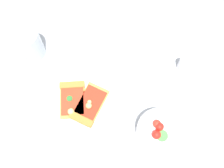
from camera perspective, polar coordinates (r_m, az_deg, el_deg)
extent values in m
plane|color=#B2B7BC|center=(0.90, -5.91, -3.64)|extent=(2.40, 2.40, 0.00)
cylinder|color=white|center=(0.89, -6.27, -3.24)|extent=(0.23, 0.23, 0.01)
cube|color=gold|center=(0.88, -7.68, -3.10)|extent=(0.13, 0.13, 0.01)
cube|color=#B77A33|center=(0.90, -7.76, -0.24)|extent=(0.07, 0.06, 0.01)
cube|color=red|center=(0.88, -7.73, -2.99)|extent=(0.11, 0.12, 0.00)
cylinder|color=#2D722D|center=(0.88, -8.27, -2.81)|extent=(0.02, 0.02, 0.00)
sphere|color=#F2D87F|center=(0.86, -8.17, -5.16)|extent=(0.02, 0.02, 0.02)
cube|color=gold|center=(0.87, -4.32, -4.00)|extent=(0.09, 0.14, 0.01)
cube|color=#B77A33|center=(0.86, -5.99, -6.91)|extent=(0.07, 0.03, 0.02)
cube|color=#B22D19|center=(0.87, -4.34, -3.89)|extent=(0.08, 0.12, 0.00)
sphere|color=#EAD172|center=(0.86, -4.74, -4.43)|extent=(0.02, 0.02, 0.02)
sphere|color=#F2D87F|center=(0.87, -4.42, -3.52)|extent=(0.01, 0.01, 0.01)
cylinder|color=white|center=(0.85, 8.77, -9.03)|extent=(0.12, 0.12, 0.06)
torus|color=white|center=(0.82, 9.11, -8.54)|extent=(0.12, 0.12, 0.01)
sphere|color=red|center=(0.81, 8.72, -7.66)|extent=(0.02, 0.02, 0.02)
sphere|color=red|center=(0.81, 9.24, -8.19)|extent=(0.02, 0.02, 0.02)
sphere|color=red|center=(0.80, 8.63, -9.71)|extent=(0.03, 0.03, 0.03)
cylinder|color=#388433|center=(0.81, 9.71, -9.89)|extent=(0.04, 0.04, 0.01)
cylinder|color=silver|center=(0.94, -15.57, 7.52)|extent=(0.07, 0.07, 0.11)
cylinder|color=black|center=(0.95, -15.35, 7.10)|extent=(0.06, 0.06, 0.08)
cylinder|color=silver|center=(0.93, 13.68, 3.88)|extent=(0.03, 0.03, 0.06)
cone|color=silver|center=(0.90, 14.21, 4.87)|extent=(0.03, 0.03, 0.01)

